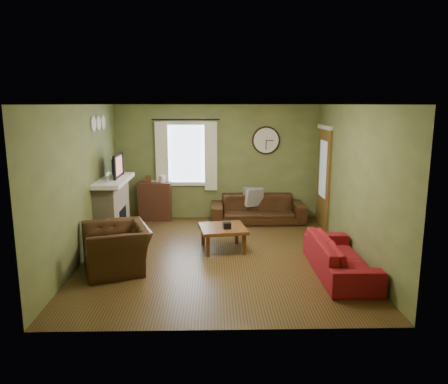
{
  "coord_description": "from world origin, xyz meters",
  "views": [
    {
      "loc": [
        -0.08,
        -7.3,
        2.61
      ],
      "look_at": [
        0.1,
        0.4,
        1.05
      ],
      "focal_mm": 35.0,
      "sensor_mm": 36.0,
      "label": 1
    }
  ],
  "objects_px": {
    "armchair": "(117,248)",
    "coffee_table": "(223,238)",
    "sofa_red": "(340,257)",
    "bookshelf": "(155,201)",
    "sofa_brown": "(258,209)"
  },
  "relations": [
    {
      "from": "sofa_red",
      "to": "coffee_table",
      "type": "bearing_deg",
      "value": 56.06
    },
    {
      "from": "bookshelf",
      "to": "sofa_red",
      "type": "height_order",
      "value": "bookshelf"
    },
    {
      "from": "bookshelf",
      "to": "armchair",
      "type": "relative_size",
      "value": 0.78
    },
    {
      "from": "bookshelf",
      "to": "sofa_brown",
      "type": "distance_m",
      "value": 2.35
    },
    {
      "from": "bookshelf",
      "to": "sofa_brown",
      "type": "height_order",
      "value": "bookshelf"
    },
    {
      "from": "sofa_brown",
      "to": "bookshelf",
      "type": "bearing_deg",
      "value": 173.86
    },
    {
      "from": "sofa_red",
      "to": "bookshelf",
      "type": "bearing_deg",
      "value": 44.7
    },
    {
      "from": "coffee_table",
      "to": "sofa_brown",
      "type": "bearing_deg",
      "value": 66.26
    },
    {
      "from": "sofa_red",
      "to": "armchair",
      "type": "distance_m",
      "value": 3.52
    },
    {
      "from": "armchair",
      "to": "coffee_table",
      "type": "bearing_deg",
      "value": 98.98
    },
    {
      "from": "armchair",
      "to": "coffee_table",
      "type": "distance_m",
      "value": 1.96
    },
    {
      "from": "bookshelf",
      "to": "sofa_brown",
      "type": "relative_size",
      "value": 0.42
    },
    {
      "from": "armchair",
      "to": "coffee_table",
      "type": "height_order",
      "value": "armchair"
    },
    {
      "from": "sofa_red",
      "to": "armchair",
      "type": "bearing_deg",
      "value": 85.67
    },
    {
      "from": "bookshelf",
      "to": "coffee_table",
      "type": "xyz_separation_m",
      "value": [
        1.51,
        -2.13,
        -0.22
      ]
    }
  ]
}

